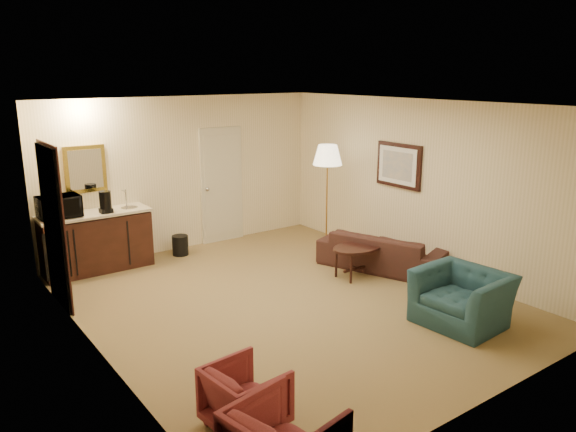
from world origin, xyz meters
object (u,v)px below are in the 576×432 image
Objects in this scene: floor_lamp at (327,198)px; coffee_maker at (105,202)px; wetbar_cabinet at (97,241)px; rose_chair_near at (246,394)px; sofa at (383,245)px; waste_bin at (180,245)px; teal_armchair at (463,289)px; microwave at (59,204)px; coffee_table at (357,261)px.

floor_lamp is 3.56m from coffee_maker.
rose_chair_near is at bearing -93.03° from wetbar_cabinet.
sofa reaches higher than waste_bin.
waste_bin is 1.01× the size of coffee_maker.
teal_armchair reaches higher than rose_chair_near.
sofa is at bearing -84.75° from floor_lamp.
rose_chair_near is 4.68m from coffee_maker.
waste_bin is at bearing -164.16° from teal_armchair.
sofa is 3.12× the size of rose_chair_near.
microwave is at bearing 161.87° from coffee_maker.
microwave is (-3.55, 2.56, 0.88)m from coffee_table.
coffee_maker is at bearing -11.07° from microwave.
rose_chair_near is at bearing -88.08° from microwave.
teal_armchair is 1.96m from coffee_table.
teal_armchair is 1.75× the size of microwave.
coffee_table is 3.89m from coffee_maker.
microwave reaches higher than wetbar_cabinet.
coffee_maker reaches higher than rose_chair_near.
sofa is 5.85× the size of waste_bin.
sofa is 4.42m from rose_chair_near.
teal_armchair is at bearing -99.37° from floor_lamp.
rose_chair_near reaches higher than coffee_table.
sofa is 2.07m from teal_armchair.
coffee_maker is at bearing 34.04° from sofa.
microwave is (-0.25, 4.71, 0.81)m from rose_chair_near.
coffee_maker is (-2.90, 2.45, 0.85)m from coffee_table.
floor_lamp reaches higher than microwave.
sofa is 4.88m from microwave.
teal_armchair is 5.72m from microwave.
teal_armchair is 3.22m from rose_chair_near.
rose_chair_near is at bearing -108.99° from waste_bin.
coffee_maker is (0.65, -0.11, -0.03)m from microwave.
coffee_table is at bearing -36.96° from microwave.
coffee_table is 2.47× the size of waste_bin.
waste_bin is 0.57× the size of microwave.
teal_armchair is (2.96, -4.52, -0.02)m from wetbar_cabinet.
floor_lamp is at bearing -27.93° from coffee_maker.
coffee_maker is (0.40, 4.60, 0.77)m from rose_chair_near.
sofa is 4.28m from coffee_maker.
sofa is 0.57m from coffee_table.
coffee_table is at bearing -109.49° from floor_lamp.
microwave is at bearing -179.22° from wetbar_cabinet.
teal_armchair is at bearing -65.55° from coffee_maker.
waste_bin is at bearing 124.17° from coffee_table.
floor_lamp is (3.74, 3.40, 0.60)m from rose_chair_near.
teal_armchair is at bearing -70.10° from waste_bin.
sofa is 2.37× the size of coffee_table.
wetbar_cabinet reaches higher than waste_bin.
teal_armchair is 0.56× the size of floor_lamp.
coffee_table reaches higher than waste_bin.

